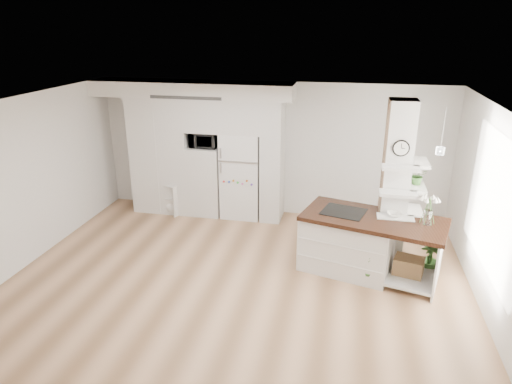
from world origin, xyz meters
TOP-DOWN VIEW (x-y plane):
  - floor at (0.00, 0.00)m, footprint 7.00×6.00m
  - room at (0.00, 0.00)m, footprint 7.04×6.04m
  - cabinet_wall at (-1.45, 2.67)m, footprint 4.00×0.71m
  - refrigerator at (-0.53, 2.68)m, footprint 0.78×0.69m
  - column at (2.38, 1.13)m, footprint 0.69×0.90m
  - window at (3.48, 0.30)m, footprint 0.00×2.40m
  - pendant_light at (1.70, 0.15)m, footprint 0.12×0.12m
  - kitchen_island at (1.76, 0.87)m, footprint 2.32×1.53m
  - bookshelf at (-2.02, 2.49)m, footprint 0.63×0.50m
  - floor_plant_a at (2.02, 0.45)m, footprint 0.34×0.29m
  - floor_plant_b at (2.93, 1.00)m, footprint 0.39×0.39m
  - microwave at (-1.27, 2.62)m, footprint 0.54×0.37m
  - shelf_plant at (2.63, 1.30)m, footprint 0.27×0.23m
  - decor_bowl at (2.30, 0.90)m, footprint 0.22×0.22m

SIDE VIEW (x-z plane):
  - floor at x=0.00m, z-range -0.01..0.01m
  - floor_plant_b at x=2.93m, z-range 0.00..0.53m
  - floor_plant_a at x=2.02m, z-range 0.00..0.54m
  - bookshelf at x=-2.02m, z-range -0.04..0.61m
  - kitchen_island at x=1.76m, z-range -0.27..1.26m
  - refrigerator at x=-0.53m, z-range 0.00..1.75m
  - decor_bowl at x=2.30m, z-range 0.98..1.03m
  - column at x=2.38m, z-range 0.00..2.70m
  - window at x=3.48m, z-range 0.30..2.70m
  - cabinet_wall at x=-1.45m, z-range 0.16..2.86m
  - shelf_plant at x=2.63m, z-range 1.38..1.67m
  - microwave at x=-1.27m, z-range 1.42..1.72m
  - room at x=0.00m, z-range 0.50..3.22m
  - pendant_light at x=1.70m, z-range 2.07..2.17m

